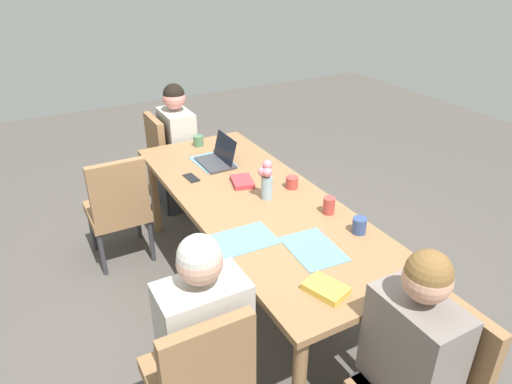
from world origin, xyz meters
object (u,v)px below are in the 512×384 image
at_px(person_head_left_left_mid, 406,375).
at_px(coffee_mug_centre_right, 292,182).
at_px(chair_head_right_left_far, 169,157).
at_px(coffee_mug_near_left, 329,206).
at_px(coffee_mug_centre_left, 198,141).
at_px(book_red_cover, 326,289).
at_px(chair_head_left_left_mid, 427,383).
at_px(person_far_left_near, 206,356).
at_px(laptop_head_right_left_far, 218,158).
at_px(phone_black, 191,178).
at_px(coffee_mug_near_right, 359,226).
at_px(flower_vase, 266,178).
at_px(dining_table, 256,208).
at_px(chair_far_right_near, 118,206).
at_px(chair_far_left_near, 201,376).
at_px(book_blue_cover, 242,182).
at_px(person_head_right_left_far, 179,155).

bearing_deg(person_head_left_left_mid, coffee_mug_centre_right, -11.78).
distance_m(chair_head_right_left_far, coffee_mug_near_left, 1.97).
bearing_deg(coffee_mug_centre_left, book_red_cover, 174.99).
relative_size(chair_head_left_left_mid, book_red_cover, 4.50).
xyz_separation_m(person_far_left_near, coffee_mug_centre_left, (1.93, -0.77, 0.27)).
relative_size(chair_head_right_left_far, coffee_mug_centre_left, 10.31).
distance_m(laptop_head_right_left_far, phone_black, 0.32).
height_order(chair_head_left_left_mid, person_head_left_left_mid, person_head_left_left_mid).
distance_m(chair_head_right_left_far, coffee_mug_near_right, 2.23).
xyz_separation_m(person_far_left_near, flower_vase, (0.85, -0.81, 0.38)).
relative_size(dining_table, person_head_left_left_mid, 2.01).
height_order(person_far_left_near, chair_head_left_left_mid, person_far_left_near).
bearing_deg(person_far_left_near, coffee_mug_centre_left, -21.78).
relative_size(chair_far_right_near, flower_vase, 3.25).
relative_size(person_head_left_left_mid, coffee_mug_near_left, 11.13).
bearing_deg(chair_head_left_left_mid, chair_head_right_left_far, 3.20).
height_order(chair_far_right_near, coffee_mug_centre_right, chair_far_right_near).
bearing_deg(chair_head_right_left_far, coffee_mug_near_right, -168.92).
distance_m(person_head_left_left_mid, coffee_mug_centre_right, 1.49).
distance_m(chair_far_left_near, chair_head_right_left_far, 2.57).
height_order(coffee_mug_centre_right, book_blue_cover, coffee_mug_centre_right).
height_order(chair_head_left_left_mid, chair_head_right_left_far, same).
distance_m(coffee_mug_near_right, coffee_mug_centre_left, 1.73).
xyz_separation_m(dining_table, book_blue_cover, (0.24, -0.02, 0.09)).
bearing_deg(chair_head_right_left_far, coffee_mug_near_left, -167.98).
height_order(chair_head_right_left_far, phone_black, chair_head_right_left_far).
relative_size(person_head_right_left_far, flower_vase, 4.32).
bearing_deg(chair_head_right_left_far, chair_head_left_left_mid, -176.80).
bearing_deg(person_far_left_near, chair_head_right_left_far, -15.19).
relative_size(book_blue_cover, phone_black, 1.33).
bearing_deg(coffee_mug_near_left, coffee_mug_centre_left, 11.24).
xyz_separation_m(dining_table, chair_head_right_left_far, (1.52, 0.10, -0.18)).
xyz_separation_m(chair_far_left_near, laptop_head_right_left_far, (1.59, -0.82, 0.30)).
relative_size(chair_head_right_left_far, laptop_head_right_left_far, 2.81).
xyz_separation_m(chair_far_right_near, coffee_mug_near_right, (-1.47, -1.07, 0.30)).
distance_m(chair_far_right_near, coffee_mug_near_right, 1.84).
bearing_deg(book_blue_cover, person_head_left_left_mid, -166.02).
bearing_deg(laptop_head_right_left_far, chair_head_left_left_mid, -178.54).
bearing_deg(chair_head_left_left_mid, laptop_head_right_left_far, 1.46).
relative_size(dining_table, flower_vase, 8.67).
xyz_separation_m(coffee_mug_near_left, phone_black, (0.88, 0.57, -0.05)).
height_order(person_far_left_near, phone_black, person_far_left_near).
height_order(coffee_mug_centre_left, coffee_mug_centre_right, coffee_mug_centre_left).
relative_size(person_far_left_near, coffee_mug_centre_left, 13.69).
xyz_separation_m(chair_head_left_left_mid, phone_black, (1.96, 0.33, 0.26)).
height_order(chair_head_right_left_far, laptop_head_right_left_far, laptop_head_right_left_far).
bearing_deg(laptop_head_right_left_far, person_far_left_near, 153.23).
height_order(person_far_left_near, chair_head_right_left_far, person_far_left_near).
bearing_deg(book_blue_cover, laptop_head_right_left_far, 15.48).
xyz_separation_m(chair_head_left_left_mid, coffee_mug_near_left, (1.09, -0.24, 0.31)).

